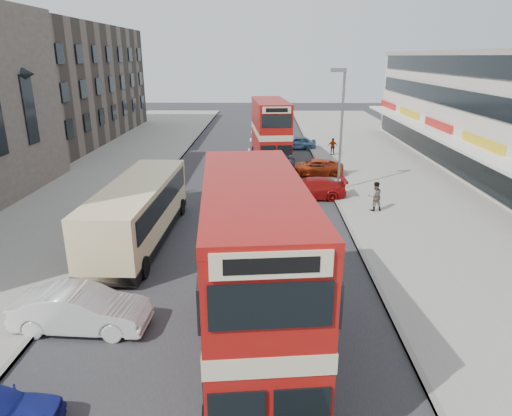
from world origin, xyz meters
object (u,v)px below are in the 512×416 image
(car_right_b, at_px, (314,167))
(coach, at_px, (139,210))
(cyclist, at_px, (291,173))
(car_right_a, at_px, (310,188))
(car_left_front, at_px, (81,310))
(pedestrian_near, at_px, (375,196))
(street_lamp, at_px, (341,121))
(pedestrian_far, at_px, (332,146))
(bus_main, at_px, (254,276))
(bus_second, at_px, (271,132))
(car_right_c, at_px, (297,143))

(car_right_b, bearing_deg, coach, -30.18)
(cyclist, bearing_deg, car_right_a, -80.97)
(car_left_front, xyz_separation_m, pedestrian_near, (12.67, 12.32, 0.29))
(street_lamp, bearing_deg, car_left_front, -123.56)
(car_right_b, height_order, pedestrian_far, pedestrian_far)
(bus_main, height_order, bus_second, bus_main)
(car_right_c, bearing_deg, bus_main, -6.69)
(bus_second, height_order, cyclist, bus_second)
(car_right_b, height_order, cyclist, cyclist)
(bus_second, distance_m, car_right_b, 5.61)
(street_lamp, height_order, coach, street_lamp)
(bus_second, height_order, coach, bus_second)
(car_right_a, xyz_separation_m, cyclist, (-0.98, 4.30, -0.02))
(bus_main, relative_size, car_right_b, 2.19)
(car_right_b, xyz_separation_m, car_right_c, (-0.60, 10.45, 0.01))
(bus_second, relative_size, car_right_b, 2.09)
(street_lamp, distance_m, cyclist, 5.74)
(street_lamp, distance_m, pedestrian_far, 12.18)
(pedestrian_near, bearing_deg, cyclist, -67.96)
(car_right_c, distance_m, cyclist, 12.29)
(bus_second, xyz_separation_m, car_right_b, (3.34, -3.99, -2.10))
(bus_second, distance_m, car_right_c, 7.31)
(car_left_front, height_order, car_right_b, car_left_front)
(pedestrian_far, distance_m, cyclist, 9.86)
(cyclist, bearing_deg, pedestrian_near, -61.19)
(coach, bearing_deg, street_lamp, 39.99)
(bus_second, height_order, car_right_c, bus_second)
(bus_main, bearing_deg, car_right_c, -101.81)
(car_left_front, height_order, cyclist, cyclist)
(car_right_a, bearing_deg, pedestrian_near, 49.16)
(street_lamp, bearing_deg, car_right_a, -140.34)
(bus_second, distance_m, coach, 18.65)
(street_lamp, xyz_separation_m, cyclist, (-3.02, 2.61, -4.13))
(car_right_c, distance_m, pedestrian_far, 4.54)
(street_lamp, height_order, pedestrian_far, street_lamp)
(bus_main, distance_m, car_right_a, 17.15)
(car_right_a, bearing_deg, car_right_c, 176.17)
(street_lamp, xyz_separation_m, pedestrian_far, (1.29, 11.48, -3.86))
(bus_second, relative_size, car_left_front, 2.10)
(street_lamp, bearing_deg, cyclist, 139.16)
(street_lamp, relative_size, coach, 0.77)
(car_right_b, xyz_separation_m, cyclist, (-1.88, -1.78, 0.03))
(street_lamp, relative_size, bus_main, 0.82)
(street_lamp, distance_m, bus_main, 19.23)
(street_lamp, xyz_separation_m, car_left_front, (-11.14, -16.80, -4.04))
(coach, relative_size, car_right_b, 2.33)
(coach, relative_size, car_left_front, 2.34)
(bus_main, height_order, car_right_a, bus_main)
(bus_second, bearing_deg, cyclist, 98.34)
(car_left_front, distance_m, car_right_c, 33.00)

